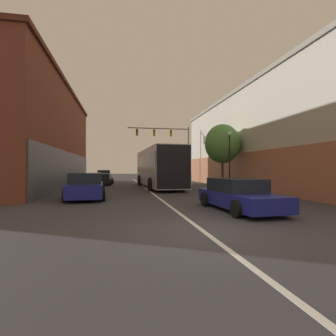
% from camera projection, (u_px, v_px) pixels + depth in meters
% --- Properties ---
extents(ground_plane, '(160.00, 160.00, 0.00)m').
position_uv_depth(ground_plane, '(202.00, 230.00, 7.01)').
color(ground_plane, '#38383D').
extents(lane_center_line, '(0.14, 40.46, 0.01)m').
position_uv_depth(lane_center_line, '(147.00, 189.00, 21.00)').
color(lane_center_line, silver).
rests_on(lane_center_line, ground_plane).
extents(building_left_brick, '(8.60, 22.67, 8.78)m').
position_uv_depth(building_left_brick, '(20.00, 135.00, 22.47)').
color(building_left_brick, brown).
rests_on(building_left_brick, ground_plane).
extents(building_right_storefront, '(6.95, 29.24, 8.37)m').
position_uv_depth(building_right_storefront, '(276.00, 137.00, 22.10)').
color(building_right_storefront, '#B7B2A3').
rests_on(building_right_storefront, ground_plane).
extents(bus, '(3.12, 11.41, 3.33)m').
position_uv_depth(bus, '(158.00, 166.00, 23.02)').
color(bus, '#B7B7BC').
rests_on(bus, ground_plane).
extents(hatchback_foreground, '(2.20, 4.64, 1.25)m').
position_uv_depth(hatchback_foreground, '(238.00, 195.00, 10.48)').
color(hatchback_foreground, navy).
rests_on(hatchback_foreground, ground_plane).
extents(parked_car_left_near, '(2.26, 4.73, 1.42)m').
position_uv_depth(parked_car_left_near, '(86.00, 186.00, 14.43)').
color(parked_car_left_near, navy).
rests_on(parked_car_left_near, ground_plane).
extents(parked_car_left_mid, '(2.04, 4.27, 1.47)m').
position_uv_depth(parked_car_left_mid, '(104.00, 176.00, 33.67)').
color(parked_car_left_mid, silver).
rests_on(parked_car_left_mid, ground_plane).
extents(parked_car_left_far, '(2.17, 4.68, 1.16)m').
position_uv_depth(parked_car_left_far, '(102.00, 179.00, 26.95)').
color(parked_car_left_far, black).
rests_on(parked_car_left_far, ground_plane).
extents(traffic_signal_gantry, '(7.50, 0.36, 6.80)m').
position_uv_depth(traffic_signal_gantry, '(169.00, 141.00, 31.74)').
color(traffic_signal_gantry, '#514C47').
rests_on(traffic_signal_gantry, ground_plane).
extents(street_lamp, '(0.30, 0.30, 4.47)m').
position_uv_depth(street_lamp, '(229.00, 158.00, 19.85)').
color(street_lamp, black).
rests_on(street_lamp, ground_plane).
extents(street_tree_near, '(2.86, 2.57, 5.23)m').
position_uv_depth(street_tree_near, '(222.00, 144.00, 21.07)').
color(street_tree_near, '#3D2D1E').
rests_on(street_tree_near, ground_plane).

